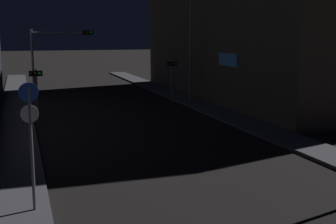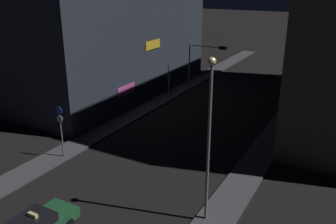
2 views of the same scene
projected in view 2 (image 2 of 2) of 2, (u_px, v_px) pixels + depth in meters
The scene contains 9 objects.
sidewalk_left at pixel (166, 97), 40.75m from camera, with size 2.12×61.82×0.16m, color #424247.
sidewalk_right at pixel (287, 117), 34.77m from camera, with size 2.12×61.82×0.16m, color #424247.
building_facade_left at pixel (112, 36), 40.70m from camera, with size 10.53×25.53×12.89m.
traffic_light_overhead at pixel (202, 58), 40.68m from camera, with size 4.41×0.42×5.73m.
traffic_light_left_kerb at pixel (169, 82), 38.05m from camera, with size 0.80×0.42×3.26m.
traffic_light_right_kerb at pixel (284, 83), 37.61m from camera, with size 0.80×0.41×3.30m.
sign_pole_left at pixel (61, 127), 26.18m from camera, with size 0.58×0.10×3.84m.
street_lamp_near_block at pixel (209, 129), 18.20m from camera, with size 0.41×0.41×8.88m.
street_lamp_far_block at pixel (302, 47), 35.29m from camera, with size 0.54×0.54×8.95m.
Camera 2 is at (12.41, -5.00, 12.44)m, focal length 39.23 mm.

